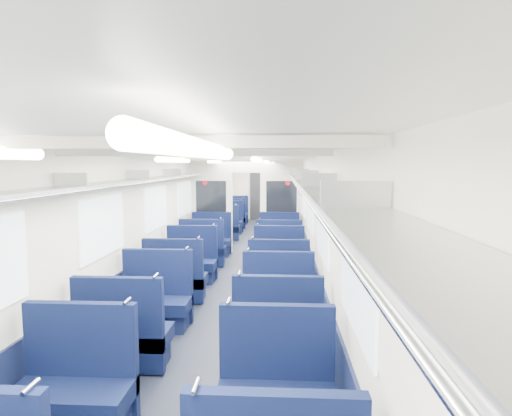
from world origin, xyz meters
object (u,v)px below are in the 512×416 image
seat_17 (279,252)px  seat_18 (211,242)px  seat_7 (276,395)px  seat_27 (280,215)px  seat_21 (280,229)px  seat_26 (235,215)px  seat_16 (203,251)px  seat_8 (124,339)px  seat_22 (228,223)px  seat_13 (279,282)px  seat_10 (156,303)px  end_door (259,195)px  bulkhead (246,204)px  seat_24 (232,219)px  seat_6 (76,392)px  seat_25 (280,219)px  seat_15 (279,264)px  seat_11 (278,307)px  seat_19 (279,242)px  seat_20 (223,229)px  seat_12 (175,281)px  seat_23 (280,224)px  seat_14 (191,264)px

seat_17 → seat_18: bearing=145.9°
seat_7 → seat_27: same height
seat_21 → seat_26: same height
seat_16 → seat_8: bearing=-90.0°
seat_22 → seat_13: bearing=-76.3°
seat_22 → seat_10: bearing=-90.0°
end_door → bulkhead: size_ratio=0.71×
bulkhead → seat_24: size_ratio=2.60×
seat_6 → seat_25: (1.66, 11.33, 0.00)m
seat_7 → seat_21: bearing=90.0°
end_door → seat_15: end_door is taller
seat_11 → seat_19: size_ratio=1.00×
seat_11 → seat_22: size_ratio=1.00×
seat_19 → seat_25: (0.00, 4.38, 0.00)m
seat_13 → seat_19: bearing=90.0°
seat_16 → seat_20: bearing=90.0°
seat_7 → seat_17: bearing=90.0°
seat_11 → end_door: bearing=94.1°
seat_26 → seat_17: bearing=-76.0°
seat_12 → seat_10: bearing=-90.0°
seat_26 → seat_18: bearing=-90.0°
seat_7 → seat_18: 7.04m
seat_6 → seat_12: (0.00, 3.36, 0.00)m
seat_20 → seat_21: (1.66, -0.04, 0.00)m
end_door → seat_6: (-0.83, -13.79, -0.67)m
seat_6 → seat_7: bearing=1.5°
seat_27 → seat_18: bearing=-106.7°
seat_13 → seat_20: (-1.66, 5.61, 0.00)m
seat_21 → seat_27: size_ratio=1.00×
seat_8 → seat_25: bearing=80.8°
end_door → seat_16: 8.07m
seat_12 → seat_18: same height
seat_11 → seat_21: size_ratio=1.00×
seat_13 → seat_18: 3.85m
seat_23 → seat_14: bearing=-106.7°
seat_17 → seat_24: size_ratio=1.00×
seat_8 → seat_10: same height
seat_13 → seat_23: (0.00, 6.68, 0.00)m
seat_10 → seat_17: bearing=64.5°
seat_10 → seat_25: size_ratio=1.00×
seat_8 → seat_25: (1.66, 10.24, 0.00)m
seat_8 → seat_18: size_ratio=1.00×
seat_14 → seat_25: (1.66, 6.75, 0.00)m
seat_25 → bulkhead: bearing=-101.6°
seat_19 → seat_20: 2.65m
seat_11 → seat_26: same height
seat_18 → seat_22: bearing=90.0°
seat_21 → seat_26: (-1.66, 3.42, 0.00)m
seat_7 → seat_13: size_ratio=1.00×
seat_14 → seat_21: 4.71m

